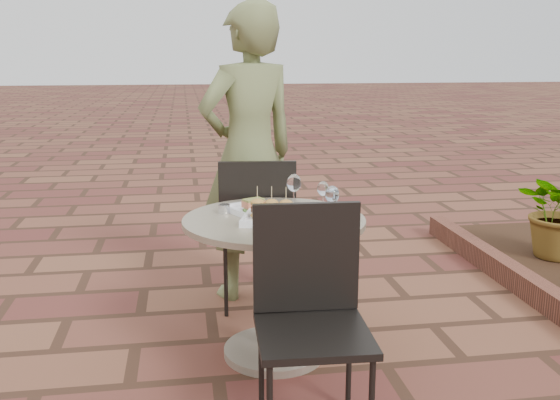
{
  "coord_description": "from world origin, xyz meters",
  "views": [
    {
      "loc": [
        -0.54,
        -3.14,
        1.52
      ],
      "look_at": [
        -0.08,
        -0.21,
        0.82
      ],
      "focal_mm": 40.0,
      "sensor_mm": 36.0,
      "label": 1
    }
  ],
  "objects": [
    {
      "name": "plate_tuna",
      "position": [
        -0.09,
        -0.41,
        0.75
      ],
      "size": [
        0.32,
        0.32,
        0.03
      ],
      "rotation": [
        0.0,
        0.0,
        -0.18
      ],
      "color": "white",
      "rests_on": "cafe_table"
    },
    {
      "name": "chair_far",
      "position": [
        -0.13,
        0.4,
        0.55
      ],
      "size": [
        0.48,
        0.48,
        0.93
      ],
      "rotation": [
        0.0,
        0.0,
        3.06
      ],
      "color": "black",
      "rests_on": "ground"
    },
    {
      "name": "chair_near",
      "position": [
        -0.06,
        -0.84,
        0.55
      ],
      "size": [
        0.46,
        0.46,
        0.93
      ],
      "rotation": [
        0.0,
        0.0,
        -0.04
      ],
      "color": "black",
      "rests_on": "ground"
    },
    {
      "name": "cafe_table",
      "position": [
        -0.11,
        -0.21,
        0.48
      ],
      "size": [
        0.9,
        0.9,
        0.73
      ],
      "color": "gray",
      "rests_on": "ground"
    },
    {
      "name": "plate_sliders",
      "position": [
        -0.14,
        -0.27,
        0.77
      ],
      "size": [
        0.33,
        0.33,
        0.17
      ],
      "rotation": [
        0.0,
        0.0,
        -0.3
      ],
      "color": "white",
      "rests_on": "cafe_table"
    },
    {
      "name": "diner",
      "position": [
        -0.14,
        0.67,
        0.92
      ],
      "size": [
        0.79,
        0.67,
        1.83
      ],
      "primitive_type": "imported",
      "rotation": [
        0.0,
        0.0,
        3.56
      ],
      "color": "#5D6437",
      "rests_on": "ground"
    },
    {
      "name": "wine_glass_right",
      "position": [
        0.16,
        -0.26,
        0.85
      ],
      "size": [
        0.07,
        0.07,
        0.16
      ],
      "color": "white",
      "rests_on": "cafe_table"
    },
    {
      "name": "ground",
      "position": [
        0.0,
        0.0,
        0.0
      ],
      "size": [
        60.0,
        60.0,
        0.0
      ],
      "primitive_type": "plane",
      "color": "brown",
      "rests_on": "ground"
    },
    {
      "name": "wine_glass_far",
      "position": [
        0.16,
        -0.06,
        0.83
      ],
      "size": [
        0.06,
        0.06,
        0.15
      ],
      "color": "white",
      "rests_on": "cafe_table"
    },
    {
      "name": "plate_salmon",
      "position": [
        -0.2,
        -0.06,
        0.75
      ],
      "size": [
        0.32,
        0.32,
        0.07
      ],
      "rotation": [
        0.0,
        0.0,
        0.46
      ],
      "color": "white",
      "rests_on": "cafe_table"
    },
    {
      "name": "planter_curb",
      "position": [
        1.6,
        0.3,
        0.07
      ],
      "size": [
        0.12,
        3.0,
        0.15
      ],
      "primitive_type": "cube",
      "color": "brown",
      "rests_on": "ground"
    },
    {
      "name": "wine_glass_mid",
      "position": [
        0.02,
        -0.01,
        0.86
      ],
      "size": [
        0.08,
        0.08,
        0.18
      ],
      "color": "white",
      "rests_on": "cafe_table"
    },
    {
      "name": "cutlery_set",
      "position": [
        0.16,
        -0.34,
        0.73
      ],
      "size": [
        0.12,
        0.22,
        0.0
      ],
      "primitive_type": null,
      "rotation": [
        0.0,
        0.0,
        -0.13
      ],
      "color": "silver",
      "rests_on": "cafe_table"
    },
    {
      "name": "steel_ramekin",
      "position": [
        -0.35,
        -0.07,
        0.75
      ],
      "size": [
        0.07,
        0.07,
        0.04
      ],
      "primitive_type": "cylinder",
      "rotation": [
        0.0,
        0.0,
        -0.27
      ],
      "color": "silver",
      "rests_on": "cafe_table"
    }
  ]
}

